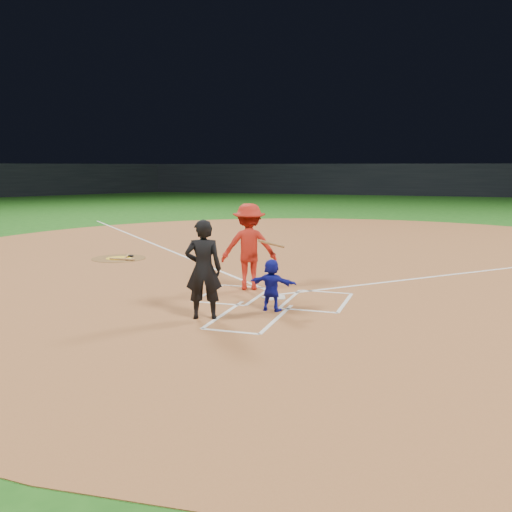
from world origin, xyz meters
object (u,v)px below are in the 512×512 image
(umpire, at_px, (203,269))
(batter_at_plate, at_px, (249,247))
(catcher, at_px, (272,285))
(home_plate, at_px, (274,297))
(on_deck_circle, at_px, (119,258))

(umpire, relative_size, batter_at_plate, 0.94)
(catcher, relative_size, batter_at_plate, 0.52)
(home_plate, height_order, umpire, umpire)
(catcher, bearing_deg, home_plate, -71.92)
(catcher, bearing_deg, batter_at_plate, -54.32)
(home_plate, distance_m, catcher, 1.28)
(on_deck_circle, distance_m, batter_at_plate, 6.31)
(umpire, bearing_deg, on_deck_circle, -66.32)
(on_deck_circle, distance_m, umpire, 8.05)
(on_deck_circle, xyz_separation_m, catcher, (6.53, -4.86, 0.53))
(umpire, bearing_deg, home_plate, -130.19)
(on_deck_circle, bearing_deg, batter_at_plate, -29.23)
(on_deck_circle, height_order, umpire, umpire)
(home_plate, distance_m, batter_at_plate, 1.48)
(on_deck_circle, relative_size, umpire, 0.88)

